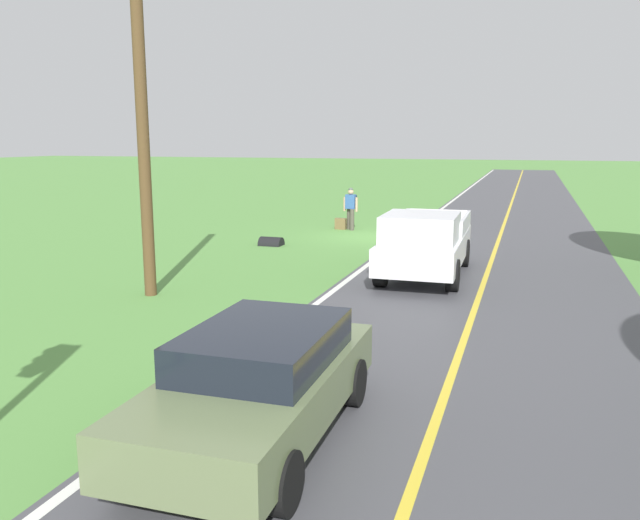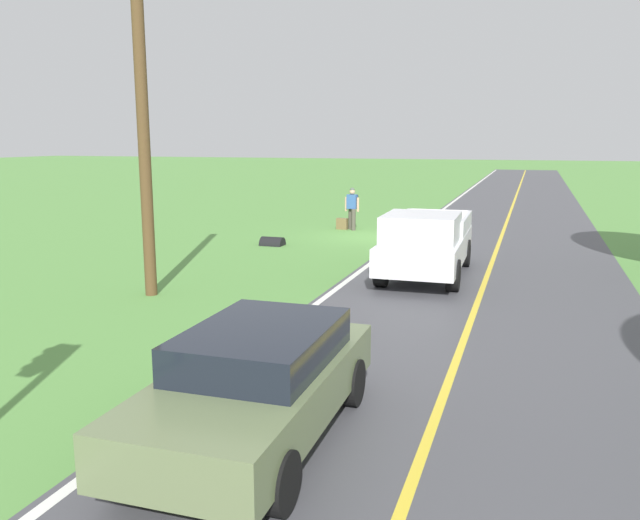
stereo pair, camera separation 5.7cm
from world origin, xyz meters
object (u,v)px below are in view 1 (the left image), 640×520
at_px(sedan_ahead_same_lane, 260,381).
at_px(pickup_truck_passing, 425,242).
at_px(hitchhiker_walking, 351,206).
at_px(suitcase_carried, 341,224).
at_px(utility_pole_roadside, 143,137).

bearing_deg(sedan_ahead_same_lane, pickup_truck_passing, -92.32).
height_order(hitchhiker_walking, suitcase_carried, hitchhiker_walking).
relative_size(pickup_truck_passing, utility_pole_roadside, 0.73).
height_order(pickup_truck_passing, sedan_ahead_same_lane, pickup_truck_passing).
bearing_deg(pickup_truck_passing, suitcase_carried, -60.06).
xyz_separation_m(hitchhiker_walking, suitcase_carried, (0.43, 0.05, -0.75)).
relative_size(suitcase_carried, sedan_ahead_same_lane, 0.11).
xyz_separation_m(hitchhiker_walking, sedan_ahead_same_lane, (-3.98, 18.59, -0.23)).
height_order(hitchhiker_walking, pickup_truck_passing, pickup_truck_passing).
relative_size(hitchhiker_walking, suitcase_carried, 3.73).
xyz_separation_m(suitcase_carried, sedan_ahead_same_lane, (-4.40, 18.54, 0.52)).
height_order(suitcase_carried, sedan_ahead_same_lane, sedan_ahead_same_lane).
bearing_deg(pickup_truck_passing, sedan_ahead_same_lane, 87.68).
distance_m(suitcase_carried, sedan_ahead_same_lane, 19.07).
bearing_deg(utility_pole_roadside, suitcase_carried, -95.12).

